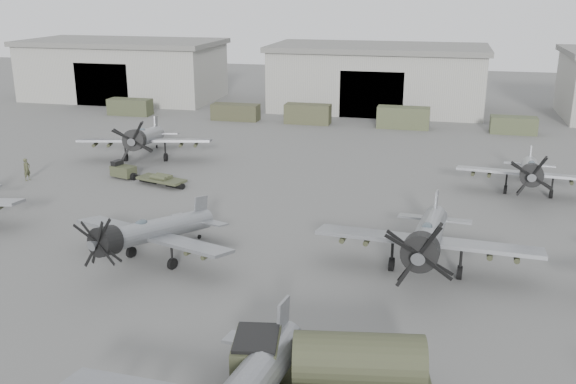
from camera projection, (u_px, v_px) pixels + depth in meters
name	position (u px, v px, depth m)	size (l,w,h in m)	color
ground	(241.00, 330.00, 31.62)	(220.00, 220.00, 0.00)	#565654
hangar_left	(124.00, 69.00, 96.15)	(29.00, 14.80, 8.70)	gray
hangar_center	(377.00, 77.00, 87.64)	(29.00, 14.80, 8.70)	gray
support_truck_1	(130.00, 107.00, 84.56)	(5.69, 2.20, 2.12)	#3C412B
support_truck_2	(236.00, 112.00, 81.30)	(6.00, 2.20, 2.04)	#3A3B27
support_truck_3	(308.00, 114.00, 79.15)	(5.62, 2.20, 2.40)	#40412A
support_truck_4	(403.00, 118.00, 76.51)	(6.17, 2.20, 2.56)	#444A30
support_truck_5	(513.00, 125.00, 73.79)	(5.18, 2.20, 1.96)	#41482F
aircraft_mid_1	(148.00, 232.00, 38.64)	(11.18, 10.07, 4.48)	gray
aircraft_mid_2	(427.00, 237.00, 36.94)	(13.10, 11.79, 5.23)	gray
aircraft_far_0	(144.00, 138.00, 61.54)	(12.92, 11.63, 5.14)	gray
aircraft_far_1	(530.00, 171.00, 51.26)	(11.64, 10.47, 4.63)	#989AA0
fuel_tanker	(330.00, 363.00, 25.67)	(8.28, 4.59, 3.07)	#353925
tug_trailer	(137.00, 174.00, 55.87)	(7.67, 3.55, 1.53)	#3B3F29
ground_crew	(27.00, 169.00, 55.83)	(0.72, 0.47, 1.98)	#43462D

